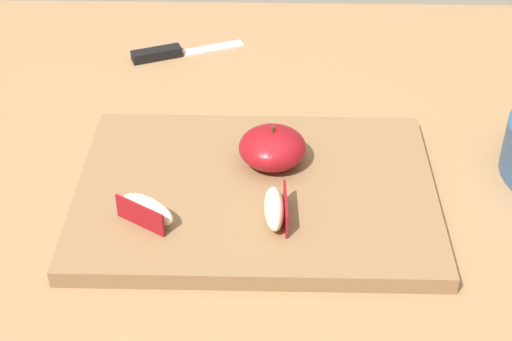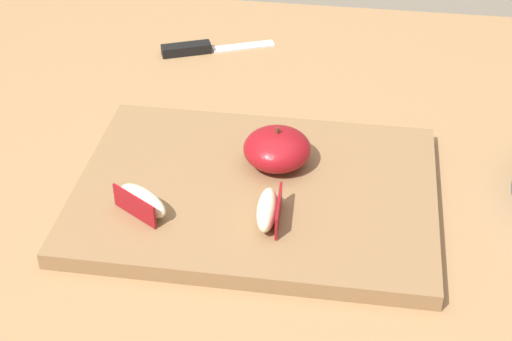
{
  "view_description": "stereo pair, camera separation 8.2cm",
  "coord_description": "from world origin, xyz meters",
  "px_view_note": "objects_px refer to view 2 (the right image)",
  "views": [
    {
      "loc": [
        0.09,
        -0.72,
        1.25
      ],
      "look_at": [
        0.07,
        -0.05,
        0.76
      ],
      "focal_mm": 54.89,
      "sensor_mm": 36.0,
      "label": 1
    },
    {
      "loc": [
        0.17,
        -0.71,
        1.25
      ],
      "look_at": [
        0.07,
        -0.05,
        0.76
      ],
      "focal_mm": 54.89,
      "sensor_mm": 36.0,
      "label": 2
    }
  ],
  "objects_px": {
    "apple_wedge_front": "(142,201)",
    "paring_knife": "(196,49)",
    "apple_wedge_middle": "(268,210)",
    "apple_half_skin_up": "(277,149)",
    "cutting_board": "(256,192)"
  },
  "relations": [
    {
      "from": "cutting_board",
      "to": "apple_wedge_front",
      "type": "bearing_deg",
      "value": -150.6
    },
    {
      "from": "apple_wedge_front",
      "to": "paring_knife",
      "type": "relative_size",
      "value": 0.42
    },
    {
      "from": "apple_wedge_front",
      "to": "apple_half_skin_up",
      "type": "bearing_deg",
      "value": 39.59
    },
    {
      "from": "apple_half_skin_up",
      "to": "paring_knife",
      "type": "distance_m",
      "value": 0.32
    },
    {
      "from": "cutting_board",
      "to": "apple_wedge_front",
      "type": "xyz_separation_m",
      "value": [
        -0.11,
        -0.06,
        0.02
      ]
    },
    {
      "from": "apple_wedge_front",
      "to": "paring_knife",
      "type": "distance_m",
      "value": 0.39
    },
    {
      "from": "apple_wedge_front",
      "to": "paring_knife",
      "type": "bearing_deg",
      "value": 94.08
    },
    {
      "from": "cutting_board",
      "to": "paring_knife",
      "type": "relative_size",
      "value": 2.47
    },
    {
      "from": "cutting_board",
      "to": "apple_half_skin_up",
      "type": "xyz_separation_m",
      "value": [
        0.02,
        0.04,
        0.03
      ]
    },
    {
      "from": "apple_wedge_middle",
      "to": "apple_wedge_front",
      "type": "relative_size",
      "value": 0.99
    },
    {
      "from": "cutting_board",
      "to": "paring_knife",
      "type": "xyz_separation_m",
      "value": [
        -0.14,
        0.32,
        -0.0
      ]
    },
    {
      "from": "apple_wedge_middle",
      "to": "cutting_board",
      "type": "bearing_deg",
      "value": 110.32
    },
    {
      "from": "apple_half_skin_up",
      "to": "apple_wedge_front",
      "type": "height_order",
      "value": "apple_half_skin_up"
    },
    {
      "from": "apple_wedge_middle",
      "to": "apple_half_skin_up",
      "type": "bearing_deg",
      "value": 92.07
    },
    {
      "from": "apple_half_skin_up",
      "to": "paring_knife",
      "type": "xyz_separation_m",
      "value": [
        -0.15,
        0.28,
        -0.03
      ]
    }
  ]
}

